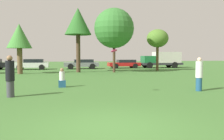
# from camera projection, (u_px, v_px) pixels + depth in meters

# --- Properties ---
(ground_plane) EXTENTS (120.00, 120.00, 0.00)m
(ground_plane) POSITION_uv_depth(u_px,v_px,m) (111.00, 128.00, 5.85)
(ground_plane) COLOR #3D6B2D
(person_thrower) EXTENTS (0.36, 0.36, 1.76)m
(person_thrower) POSITION_uv_depth(u_px,v_px,m) (10.00, 76.00, 10.03)
(person_thrower) COLOR #3F3F47
(person_thrower) RESTS_ON ground
(person_catcher) EXTENTS (0.35, 0.35, 1.66)m
(person_catcher) POSITION_uv_depth(u_px,v_px,m) (199.00, 74.00, 11.77)
(person_catcher) COLOR navy
(person_catcher) RESTS_ON ground
(frisbee) EXTENTS (0.30, 0.27, 0.16)m
(frisbee) POSITION_uv_depth(u_px,v_px,m) (114.00, 51.00, 10.64)
(frisbee) COLOR #F21E72
(bystander_sitting) EXTENTS (0.39, 0.33, 1.06)m
(bystander_sitting) POSITION_uv_depth(u_px,v_px,m) (62.00, 79.00, 13.16)
(bystander_sitting) COLOR navy
(bystander_sitting) RESTS_ON ground
(tree_1) EXTENTS (2.28, 2.28, 4.69)m
(tree_1) POSITION_uv_depth(u_px,v_px,m) (19.00, 37.00, 22.25)
(tree_1) COLOR brown
(tree_1) RESTS_ON ground
(tree_2) EXTENTS (2.71, 2.71, 6.55)m
(tree_2) POSITION_uv_depth(u_px,v_px,m) (78.00, 22.00, 24.29)
(tree_2) COLOR #473323
(tree_2) RESTS_ON ground
(tree_3) EXTENTS (4.03, 4.03, 6.49)m
(tree_3) POSITION_uv_depth(u_px,v_px,m) (114.00, 28.00, 24.17)
(tree_3) COLOR #473323
(tree_3) RESTS_ON ground
(tree_4) EXTENTS (2.43, 2.43, 4.67)m
(tree_4) POSITION_uv_depth(u_px,v_px,m) (158.00, 39.00, 26.98)
(tree_4) COLOR brown
(tree_4) RESTS_ON ground
(parked_car_white) EXTENTS (4.10, 1.89, 1.28)m
(parked_car_white) POSITION_uv_depth(u_px,v_px,m) (32.00, 64.00, 29.22)
(parked_car_white) COLOR silver
(parked_car_white) RESTS_ON ground
(parked_car_grey) EXTENTS (4.38, 2.03, 1.21)m
(parked_car_grey) POSITION_uv_depth(u_px,v_px,m) (82.00, 64.00, 30.58)
(parked_car_grey) COLOR slate
(parked_car_grey) RESTS_ON ground
(parked_car_red) EXTENTS (4.28, 2.09, 1.14)m
(parked_car_red) POSITION_uv_depth(u_px,v_px,m) (124.00, 63.00, 32.40)
(parked_car_red) COLOR red
(parked_car_red) RESTS_ON ground
(delivery_truck_green) EXTENTS (5.74, 2.20, 2.18)m
(delivery_truck_green) POSITION_uv_depth(u_px,v_px,m) (162.00, 59.00, 33.08)
(delivery_truck_green) COLOR #2D2D33
(delivery_truck_green) RESTS_ON ground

